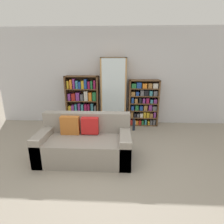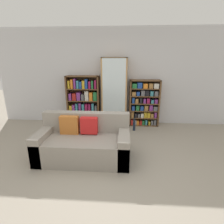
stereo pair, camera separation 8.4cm
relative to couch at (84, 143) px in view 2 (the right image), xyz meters
The scene contains 7 objects.
ground_plane 0.73m from the couch, 49.41° to the right, with size 16.00×16.00×0.00m, color gray.
wall_back 2.38m from the couch, 78.30° to the left, with size 6.78×0.06×2.70m.
couch is the anchor object (origin of this frame).
bookshelf_left 1.97m from the couch, 102.59° to the left, with size 0.93×0.32×1.41m.
display_cabinet 2.04m from the couch, 75.69° to the left, with size 0.70×0.36×1.90m.
bookshelf_right 2.34m from the couch, 54.84° to the left, with size 0.84×0.32×1.31m.
wine_bottle 1.77m from the couch, 53.70° to the left, with size 0.07×0.07×0.36m.
Camera 2 is at (0.31, -2.50, 1.83)m, focal length 28.00 mm.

